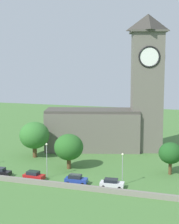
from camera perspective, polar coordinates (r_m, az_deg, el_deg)
ground_plane at (r=86.24m, az=1.34°, el=-7.64°), size 200.00×200.00×0.00m
church at (r=94.37m, az=4.45°, el=0.66°), size 32.28×17.59×35.36m
quay_barrier at (r=67.79m, az=-3.80°, el=-11.61°), size 58.85×0.70×0.95m
car_red at (r=72.68m, az=-8.88°, el=-9.99°), size 4.28×2.44×1.77m
car_blue at (r=69.56m, az=-2.18°, el=-10.69°), size 4.39×2.44×1.86m
car_white at (r=67.87m, az=3.58°, el=-11.26°), size 4.57×2.51×1.65m
streetlamp_west_mid at (r=72.57m, az=-6.84°, el=-6.80°), size 0.44×0.44×7.13m
streetlamp_central at (r=68.29m, az=5.28°, el=-8.18°), size 0.44×0.44×6.21m
tree_riverside_east at (r=78.24m, az=-3.33°, el=-5.62°), size 6.37×6.37×7.71m
tree_by_tower at (r=88.34m, az=-8.78°, el=-3.70°), size 7.30×7.30×8.80m
tree_churchyard at (r=76.16m, az=12.81°, el=-6.42°), size 4.94×4.94×6.78m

